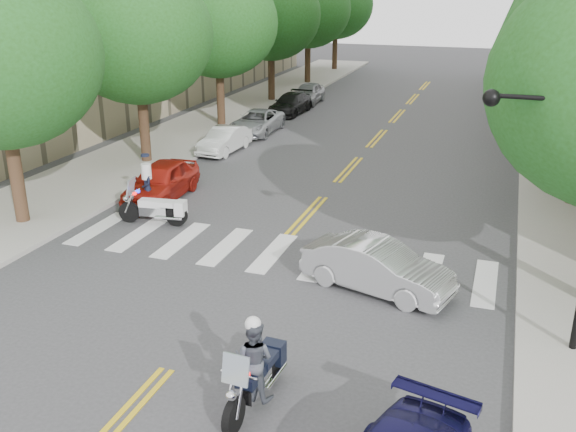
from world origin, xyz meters
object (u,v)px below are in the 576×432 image
at_px(motorcycle_parked, 158,209).
at_px(convertible, 377,267).
at_px(motorcycle_police, 255,365).
at_px(officer_standing, 148,189).

bearing_deg(motorcycle_parked, convertible, -114.21).
bearing_deg(convertible, motorcycle_police, -176.46).
height_order(motorcycle_police, motorcycle_parked, motorcycle_police).
relative_size(motorcycle_police, convertible, 0.59).
distance_m(motorcycle_parked, officer_standing, 1.42).
distance_m(motorcycle_police, convertible, 5.70).
bearing_deg(motorcycle_parked, motorcycle_police, -147.46).
relative_size(motorcycle_parked, convertible, 0.60).
xyz_separation_m(motorcycle_police, convertible, (1.24, 5.56, -0.19)).
height_order(motorcycle_parked, officer_standing, officer_standing).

